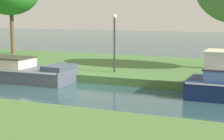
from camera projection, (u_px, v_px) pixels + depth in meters
ground_plane at (61, 90)px, 17.72m from camera, size 120.00×120.00×0.00m
riverbank_far at (117, 66)px, 24.06m from camera, size 72.00×10.00×0.40m
lamp_post at (114, 36)px, 20.14m from camera, size 0.24×0.24×3.15m
mooring_post_near at (217, 73)px, 17.30m from camera, size 0.17×0.17×0.87m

